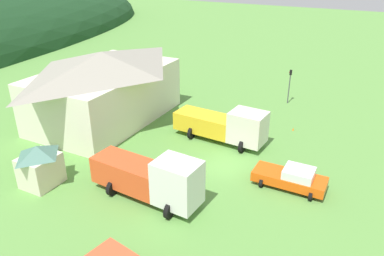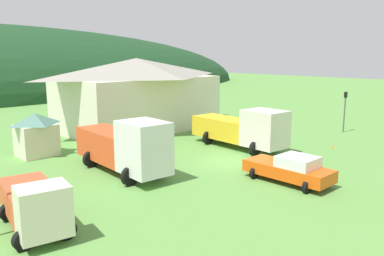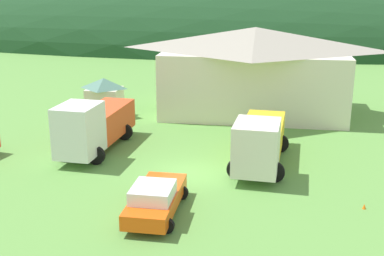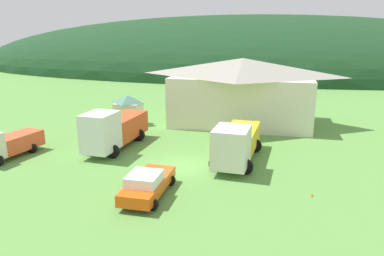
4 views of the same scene
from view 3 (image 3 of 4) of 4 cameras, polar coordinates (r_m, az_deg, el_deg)
ground_plane at (r=28.21m, az=-0.88°, el=-5.21°), size 200.00×200.00×0.00m
forested_hill_backdrop at (r=96.13m, az=6.32°, el=10.36°), size 150.10×60.00×26.79m
depot_building at (r=40.71m, az=7.20°, el=6.76°), size 15.49×9.63×6.95m
play_shed_cream at (r=39.87m, az=-10.07°, el=3.55°), size 2.78×2.43×3.14m
heavy_rig_white at (r=31.65m, az=-11.29°, el=0.34°), size 3.37×8.22×3.58m
heavy_rig_striped at (r=28.87m, az=7.84°, el=-1.39°), size 3.53×8.55×3.27m
service_pickup_orange at (r=23.17m, az=-4.24°, el=-8.11°), size 2.46×5.16×1.66m
traffic_cone_near_pickup at (r=25.41m, az=19.24°, el=-8.80°), size 0.36×0.36×0.52m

